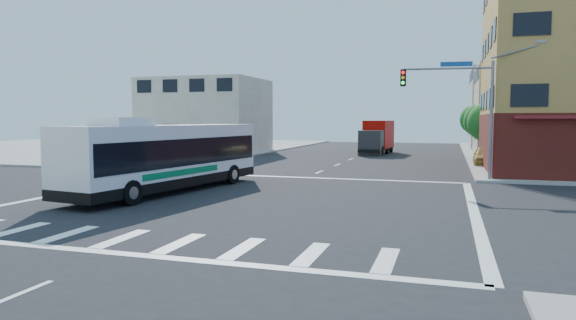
% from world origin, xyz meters
% --- Properties ---
extents(ground, '(120.00, 120.00, 0.00)m').
position_xyz_m(ground, '(0.00, 0.00, 0.00)').
color(ground, black).
rests_on(ground, ground).
extents(sidewalk_nw, '(50.00, 50.00, 0.15)m').
position_xyz_m(sidewalk_nw, '(-35.00, 35.00, 0.07)').
color(sidewalk_nw, gray).
rests_on(sidewalk_nw, ground).
extents(building_east_near, '(12.06, 10.06, 9.00)m').
position_xyz_m(building_east_near, '(16.98, 33.98, 4.51)').
color(building_east_near, beige).
rests_on(building_east_near, ground).
extents(building_east_far, '(12.06, 10.06, 10.00)m').
position_xyz_m(building_east_far, '(16.98, 47.98, 5.01)').
color(building_east_far, '#A5A5A0').
rests_on(building_east_far, ground).
extents(building_west, '(12.06, 10.06, 8.00)m').
position_xyz_m(building_west, '(-17.02, 29.98, 4.01)').
color(building_west, beige).
rests_on(building_west, ground).
extents(signal_mast_ne, '(7.91, 1.13, 8.07)m').
position_xyz_m(signal_mast_ne, '(9.08, 10.62, 4.98)').
color(signal_mast_ne, slate).
rests_on(signal_mast_ne, ground).
extents(street_tree_a, '(3.60, 3.60, 5.53)m').
position_xyz_m(street_tree_a, '(11.90, 27.92, 3.59)').
color(street_tree_a, '#382214').
rests_on(street_tree_a, ground).
extents(street_tree_b, '(3.80, 3.80, 5.79)m').
position_xyz_m(street_tree_b, '(11.90, 35.92, 3.75)').
color(street_tree_b, '#382214').
rests_on(street_tree_b, ground).
extents(street_tree_c, '(3.40, 3.40, 5.29)m').
position_xyz_m(street_tree_c, '(11.90, 43.92, 3.46)').
color(street_tree_c, '#382214').
rests_on(street_tree_c, ground).
extents(street_tree_d, '(4.00, 4.00, 6.03)m').
position_xyz_m(street_tree_d, '(11.90, 51.92, 3.88)').
color(street_tree_d, '#382214').
rests_on(street_tree_d, ground).
extents(transit_bus, '(4.48, 12.84, 3.73)m').
position_xyz_m(transit_bus, '(-4.94, 1.45, 1.82)').
color(transit_bus, black).
rests_on(transit_bus, ground).
extents(box_truck, '(2.80, 7.91, 3.50)m').
position_xyz_m(box_truck, '(1.26, 33.09, 1.70)').
color(box_truck, '#242428').
rests_on(box_truck, ground).
extents(parked_car, '(1.90, 4.57, 1.55)m').
position_xyz_m(parked_car, '(11.25, 21.41, 0.77)').
color(parked_car, gold).
rests_on(parked_car, ground).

